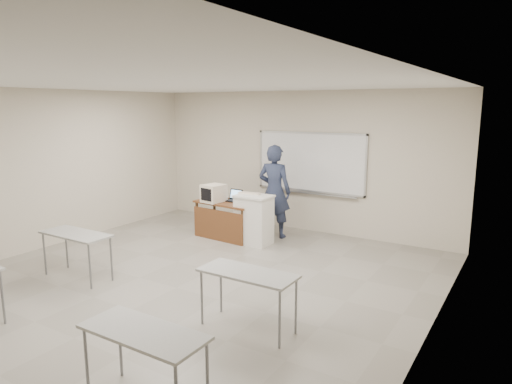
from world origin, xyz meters
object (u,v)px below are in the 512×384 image
Objects in this scene: crt_monitor at (214,193)px; mouse at (249,203)px; keyboard at (250,193)px; instructor_desk at (224,213)px; whiteboard at (310,163)px; laptop at (234,198)px; podium at (254,220)px; presenter at (274,191)px.

mouse is (0.74, 0.17, -0.16)m from crt_monitor.
crt_monitor reaches higher than keyboard.
instructor_desk is 0.47m from crt_monitor.
instructor_desk is at bearing -129.12° from whiteboard.
mouse is at bearing -10.38° from laptop.
keyboard is (0.51, -0.17, 0.18)m from laptop.
instructor_desk is at bearing -97.21° from laptop.
laptop is at bearing 154.48° from keyboard.
podium is 1.05m from crt_monitor.
whiteboard is at bearing 49.19° from laptop.
podium is 9.82× the size of mouse.
whiteboard is 1.29× the size of presenter.
presenter reaches higher than laptop.
laptop is at bearing 150.34° from mouse.
instructor_desk is 0.69× the size of presenter.
crt_monitor is at bearing -134.22° from whiteboard.
podium is 0.51× the size of presenter.
crt_monitor is at bearing -134.00° from laptop.
mouse is 0.24m from keyboard.
keyboard reaches higher than mouse.
presenter is (0.29, 0.51, 0.19)m from mouse.
laptop reaches higher than instructor_desk.
laptop is at bearing 22.74° from presenter.
instructor_desk is at bearing 34.43° from presenter.
presenter reaches higher than mouse.
presenter reaches higher than keyboard.
podium is at bearing -51.93° from mouse.
mouse is at bearing 53.96° from presenter.
whiteboard is 7.97× the size of laptop.
whiteboard is 1.66m from mouse.
presenter is at bearing 61.49° from keyboard.
crt_monitor reaches higher than instructor_desk.
crt_monitor reaches higher than podium.
presenter is (0.79, 0.67, 0.43)m from instructor_desk.
presenter reaches higher than podium.
mouse is at bearing 22.67° from instructor_desk.
podium is at bearing 76.74° from presenter.
instructor_desk is 0.73m from keyboard.
podium is (0.70, 0.01, -0.04)m from instructor_desk.
presenter is (-0.42, -0.81, -0.52)m from whiteboard.
whiteboard is at bearing 71.65° from podium.
laptop is (0.30, 0.28, -0.12)m from crt_monitor.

